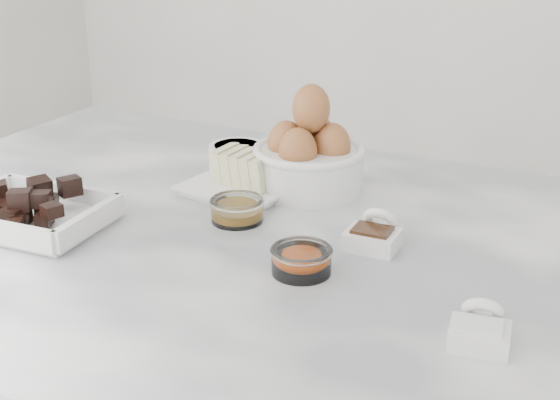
# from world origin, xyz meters

# --- Properties ---
(marble_slab) EXTENTS (1.20, 0.80, 0.04)m
(marble_slab) POSITION_xyz_m (0.00, 0.00, 0.92)
(marble_slab) COLOR silver
(marble_slab) RESTS_ON cabinet
(chocolate_dish) EXTENTS (0.21, 0.17, 0.05)m
(chocolate_dish) POSITION_xyz_m (-0.27, -0.11, 0.96)
(chocolate_dish) COLOR white
(chocolate_dish) RESTS_ON marble_slab
(butter_plate) EXTENTS (0.17, 0.17, 0.06)m
(butter_plate) POSITION_xyz_m (-0.09, 0.12, 0.96)
(butter_plate) COLOR white
(butter_plate) RESTS_ON marble_slab
(sugar_ramekin) EXTENTS (0.09, 0.09, 0.05)m
(sugar_ramekin) POSITION_xyz_m (-0.13, 0.17, 0.97)
(sugar_ramekin) COLOR white
(sugar_ramekin) RESTS_ON marble_slab
(egg_bowl) EXTENTS (0.16, 0.16, 0.16)m
(egg_bowl) POSITION_xyz_m (-0.01, 0.18, 0.99)
(egg_bowl) COLOR white
(egg_bowl) RESTS_ON marble_slab
(honey_bowl) EXTENTS (0.07, 0.07, 0.03)m
(honey_bowl) POSITION_xyz_m (-0.04, 0.03, 0.96)
(honey_bowl) COLOR white
(honey_bowl) RESTS_ON marble_slab
(zest_bowl) EXTENTS (0.07, 0.07, 0.03)m
(zest_bowl) POSITION_xyz_m (0.10, -0.07, 0.96)
(zest_bowl) COLOR white
(zest_bowl) RESTS_ON marble_slab
(vanilla_spoon) EXTENTS (0.07, 0.08, 0.05)m
(vanilla_spoon) POSITION_xyz_m (0.15, 0.04, 0.96)
(vanilla_spoon) COLOR white
(vanilla_spoon) RESTS_ON marble_slab
(salt_spoon) EXTENTS (0.06, 0.08, 0.04)m
(salt_spoon) POSITION_xyz_m (0.32, -0.12, 0.95)
(salt_spoon) COLOR white
(salt_spoon) RESTS_ON marble_slab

